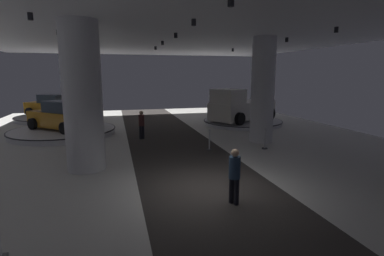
# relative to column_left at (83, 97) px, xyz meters

# --- Properties ---
(ground) EXTENTS (24.00, 44.00, 0.06)m
(ground) POSITION_rel_column_left_xyz_m (3.94, -3.04, -2.77)
(ground) COLOR silver
(ceiling_with_spotlights) EXTENTS (24.00, 44.00, 0.39)m
(ceiling_with_spotlights) POSITION_rel_column_left_xyz_m (3.94, -3.04, 2.80)
(ceiling_with_spotlights) COLOR silver
(column_left) EXTENTS (1.41, 1.41, 5.50)m
(column_left) POSITION_rel_column_left_xyz_m (0.00, 0.00, 0.00)
(column_left) COLOR silver
(column_left) RESTS_ON ground
(column_right) EXTENTS (1.22, 1.22, 5.50)m
(column_right) POSITION_rel_column_left_xyz_m (8.71, 2.62, 0.00)
(column_right) COLOR silver
(column_right) RESTS_ON ground
(display_platform_far_right) EXTENTS (5.68, 5.68, 0.28)m
(display_platform_far_right) POSITION_rel_column_left_xyz_m (10.13, 8.14, -2.59)
(display_platform_far_right) COLOR silver
(display_platform_far_right) RESTS_ON ground
(pickup_truck_far_right) EXTENTS (5.66, 4.49, 2.30)m
(pickup_truck_far_right) POSITION_rel_column_left_xyz_m (9.85, 7.99, -1.54)
(pickup_truck_far_right) COLOR silver
(pickup_truck_far_right) RESTS_ON display_platform_far_right
(display_platform_deep_left) EXTENTS (5.72, 5.72, 0.32)m
(display_platform_deep_left) POSITION_rel_column_left_xyz_m (-3.65, 13.90, -2.57)
(display_platform_deep_left) COLOR #B7B7BC
(display_platform_deep_left) RESTS_ON ground
(display_car_deep_left) EXTENTS (4.47, 3.89, 1.71)m
(display_car_deep_left) POSITION_rel_column_left_xyz_m (-3.62, 13.88, -1.66)
(display_car_deep_left) COLOR #B77519
(display_car_deep_left) RESTS_ON display_platform_deep_left
(display_platform_far_left) EXTENTS (6.07, 6.07, 0.35)m
(display_platform_far_left) POSITION_rel_column_left_xyz_m (-1.93, 7.25, -2.56)
(display_platform_far_left) COLOR silver
(display_platform_far_left) RESTS_ON ground
(display_car_far_left) EXTENTS (4.28, 4.21, 1.71)m
(display_car_far_left) POSITION_rel_column_left_xyz_m (-1.91, 7.23, -1.64)
(display_car_far_left) COLOR #B77519
(display_car_far_left) RESTS_ON display_platform_far_left
(visitor_walking_near) EXTENTS (0.32, 0.32, 1.59)m
(visitor_walking_near) POSITION_rel_column_left_xyz_m (4.26, -4.32, -1.84)
(visitor_walking_near) COLOR black
(visitor_walking_near) RESTS_ON ground
(visitor_walking_far) EXTENTS (0.32, 0.32, 1.59)m
(visitor_walking_far) POSITION_rel_column_left_xyz_m (2.54, 4.88, -1.84)
(visitor_walking_far) COLOR black
(visitor_walking_far) RESTS_ON ground
(stanchion_a) EXTENTS (0.28, 0.28, 1.01)m
(stanchion_a) POSITION_rel_column_left_xyz_m (5.44, 1.55, -2.38)
(stanchion_a) COLOR #333338
(stanchion_a) RESTS_ON ground
(stanchion_b) EXTENTS (0.28, 0.28, 1.01)m
(stanchion_b) POSITION_rel_column_left_xyz_m (8.13, 1.09, -2.38)
(stanchion_b) COLOR #333338
(stanchion_b) RESTS_ON ground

